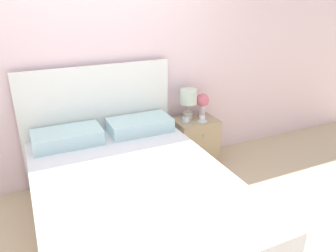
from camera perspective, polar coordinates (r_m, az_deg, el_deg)
ground_plane at (r=3.86m, az=-11.16°, el=-8.24°), size 12.00×12.00×0.00m
wall_back at (r=3.46m, az=-13.08°, el=11.22°), size 8.00×0.06×2.60m
bed at (r=2.86m, az=-6.41°, el=-12.48°), size 1.57×2.19×1.26m
nightstand at (r=3.90m, az=4.71°, el=-2.78°), size 0.48×0.39×0.57m
table_lamp at (r=3.73m, az=3.58°, el=4.71°), size 0.19×0.19×0.35m
flower_vase at (r=3.84m, az=6.05°, el=4.17°), size 0.15×0.15×0.28m
teacup at (r=3.73m, az=6.00°, el=1.22°), size 0.11×0.11×0.07m
alarm_clock at (r=3.66m, az=3.14°, el=0.99°), size 0.08×0.04×0.07m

